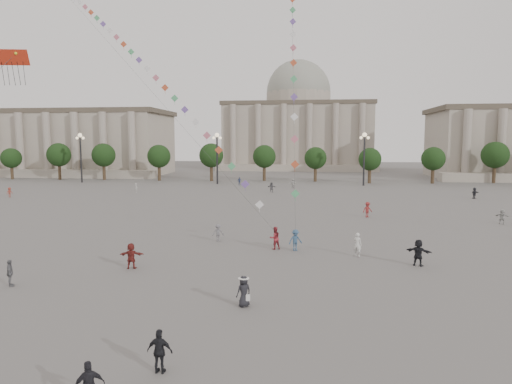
# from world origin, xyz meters

# --- Properties ---
(ground) EXTENTS (360.00, 360.00, 0.00)m
(ground) POSITION_xyz_m (0.00, 0.00, 0.00)
(ground) COLOR #5F5B59
(ground) RESTS_ON ground
(hall_west) EXTENTS (84.00, 26.22, 17.20)m
(hall_west) POSITION_xyz_m (-75.00, 93.89, 8.43)
(hall_west) COLOR #ACA490
(hall_west) RESTS_ON ground
(hall_central) EXTENTS (48.30, 34.30, 35.50)m
(hall_central) POSITION_xyz_m (0.00, 129.22, 14.23)
(hall_central) COLOR #ACA490
(hall_central) RESTS_ON ground
(tree_row) EXTENTS (137.12, 5.12, 8.00)m
(tree_row) POSITION_xyz_m (0.00, 78.00, 5.39)
(tree_row) COLOR #3C2D1E
(tree_row) RESTS_ON ground
(lamp_post_far_west) EXTENTS (2.00, 0.90, 10.65)m
(lamp_post_far_west) POSITION_xyz_m (-45.00, 70.00, 7.35)
(lamp_post_far_west) COLOR #262628
(lamp_post_far_west) RESTS_ON ground
(lamp_post_mid_west) EXTENTS (2.00, 0.90, 10.65)m
(lamp_post_mid_west) POSITION_xyz_m (-15.00, 70.00, 7.35)
(lamp_post_mid_west) COLOR #262628
(lamp_post_mid_west) RESTS_ON ground
(lamp_post_mid_east) EXTENTS (2.00, 0.90, 10.65)m
(lamp_post_mid_east) POSITION_xyz_m (15.00, 70.00, 7.35)
(lamp_post_mid_east) COLOR #262628
(lamp_post_mid_east) RESTS_ON ground
(person_crowd_0) EXTENTS (1.01, 0.87, 1.63)m
(person_crowd_0) POSITION_xyz_m (-10.02, 68.00, 0.82)
(person_crowd_0) COLOR navy
(person_crowd_0) RESTS_ON ground
(person_crowd_2) EXTENTS (0.95, 1.17, 1.57)m
(person_crowd_2) POSITION_xyz_m (-43.35, 43.65, 0.79)
(person_crowd_2) COLOR #943628
(person_crowd_2) RESTS_ON ground
(person_crowd_3) EXTENTS (1.86, 1.27, 1.93)m
(person_crowd_3) POSITION_xyz_m (12.13, 9.58, 0.97)
(person_crowd_3) COLOR black
(person_crowd_3) RESTS_ON ground
(person_crowd_4) EXTENTS (1.62, 1.36, 1.75)m
(person_crowd_4) POSITION_xyz_m (1.02, 63.83, 0.87)
(person_crowd_4) COLOR silver
(person_crowd_4) RESTS_ON ground
(person_crowd_6) EXTENTS (1.15, 0.87, 1.58)m
(person_crowd_6) POSITION_xyz_m (-3.71, 15.77, 0.79)
(person_crowd_6) COLOR slate
(person_crowd_6) RESTS_ON ground
(person_crowd_7) EXTENTS (1.55, 1.12, 1.61)m
(person_crowd_7) POSITION_xyz_m (24.97, 27.87, 0.81)
(person_crowd_7) COLOR #AEAFAB
(person_crowd_7) RESTS_ON ground
(person_crowd_8) EXTENTS (1.34, 1.09, 1.81)m
(person_crowd_8) POSITION_xyz_m (11.09, 30.65, 0.91)
(person_crowd_8) COLOR maroon
(person_crowd_8) RESTS_ON ground
(person_crowd_9) EXTENTS (1.58, 1.43, 1.75)m
(person_crowd_9) POSITION_xyz_m (29.83, 50.69, 0.87)
(person_crowd_9) COLOR black
(person_crowd_9) RESTS_ON ground
(person_crowd_10) EXTENTS (0.67, 0.71, 1.64)m
(person_crowd_10) POSITION_xyz_m (-25.68, 52.26, 0.82)
(person_crowd_10) COLOR #BBBCB7
(person_crowd_10) RESTS_ON ground
(person_crowd_12) EXTENTS (1.72, 0.99, 1.77)m
(person_crowd_12) POSITION_xyz_m (-2.38, 55.77, 0.88)
(person_crowd_12) COLOR slate
(person_crowd_12) RESTS_ON ground
(person_crowd_13) EXTENTS (0.81, 0.74, 1.86)m
(person_crowd_13) POSITION_xyz_m (8.09, 11.86, 0.93)
(person_crowd_13) COLOR silver
(person_crowd_13) RESTS_ON ground
(tourist_1) EXTENTS (1.04, 0.49, 1.73)m
(tourist_1) POSITION_xyz_m (-1.24, -7.34, 0.87)
(tourist_1) COLOR black
(tourist_1) RESTS_ON ground
(tourist_2) EXTENTS (1.74, 0.76, 1.82)m
(tourist_2) POSITION_xyz_m (-7.99, 6.47, 0.91)
(tourist_2) COLOR maroon
(tourist_2) RESTS_ON ground
(tourist_3) EXTENTS (0.88, 1.04, 1.67)m
(tourist_3) POSITION_xyz_m (-13.83, 1.77, 0.83)
(tourist_3) COLOR slate
(tourist_3) RESTS_ON ground
(kite_flyer_0) EXTENTS (1.14, 1.06, 1.88)m
(kite_flyer_0) POSITION_xyz_m (1.54, 13.43, 0.94)
(kite_flyer_0) COLOR maroon
(kite_flyer_0) RESTS_ON ground
(kite_flyer_1) EXTENTS (1.30, 1.07, 1.76)m
(kite_flyer_1) POSITION_xyz_m (3.25, 13.07, 0.88)
(kite_flyer_1) COLOR #335273
(kite_flyer_1) RESTS_ON ground
(hat_person) EXTENTS (0.98, 0.93, 1.69)m
(hat_person) POSITION_xyz_m (0.92, 0.08, 0.88)
(hat_person) COLOR black
(hat_person) RESTS_ON ground
(dragon_kite) EXTENTS (2.95, 7.51, 19.54)m
(dragon_kite) POSITION_xyz_m (-16.34, 6.62, 13.87)
(dragon_kite) COLOR red
(dragon_kite) RESTS_ON ground
(kite_train_west) EXTENTS (38.97, 33.99, 63.04)m
(kite_train_west) POSITION_xyz_m (-18.93, 31.50, 20.54)
(kite_train_west) COLOR #3F3F3F
(kite_train_west) RESTS_ON ground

